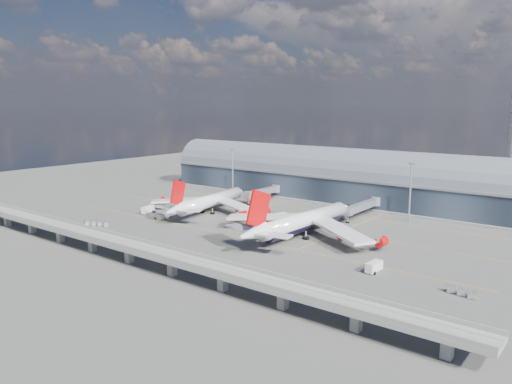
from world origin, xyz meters
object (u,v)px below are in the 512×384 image
Objects in this scene: service_truck_0 at (148,210)px; service_truck_2 at (274,229)px; airliner_right at (302,222)px; service_truck_5 at (343,215)px; floodlight_mast_right at (410,191)px; airliner_left at (209,201)px; floodlight_mast_left at (233,171)px; cargo_train_0 at (96,223)px; cargo_train_2 at (462,292)px; service_truck_1 at (160,217)px; service_truck_3 at (374,267)px; service_truck_4 at (281,217)px; cargo_train_1 at (137,243)px.

service_truck_0 reaches higher than service_truck_2.
airliner_right reaches higher than service_truck_5.
floodlight_mast_right is 3.14× the size of service_truck_0.
floodlight_mast_right is at bearing 12.17° from service_truck_0.
service_truck_0 is 89.66m from service_truck_5.
airliner_left is at bearing 141.70° from service_truck_5.
floodlight_mast_left is at bearing 53.42° from service_truck_2.
service_truck_5 reaches higher than service_truck_2.
cargo_train_2 is at bearing -63.42° from cargo_train_0.
service_truck_5 is 92.48m from cargo_train_2.
service_truck_3 reaches higher than service_truck_1.
floodlight_mast_left reaches higher than service_truck_2.
service_truck_4 reaches higher than cargo_train_0.
service_truck_3 is at bearing -23.37° from service_truck_0.
floodlight_mast_right reaches higher than airliner_left.
service_truck_0 is (-79.26, -8.73, -4.18)m from airliner_right.
service_truck_1 is at bearing 153.34° from service_truck_5.
floodlight_mast_left is 136.42m from service_truck_3.
floodlight_mast_left is 3.02× the size of cargo_train_2.
airliner_right reaches higher than service_truck_3.
cargo_train_2 is at bearing -108.58° from service_truck_5.
cargo_train_2 is (145.15, -15.45, -0.70)m from service_truck_0.
airliner_right is 86.37m from cargo_train_0.
service_truck_0 is 29.37m from cargo_train_0.
cargo_train_1 is (38.89, -37.75, -0.89)m from service_truck_0.
service_truck_1 is 0.73× the size of service_truck_5.
service_truck_0 is (-2.36, -58.24, -11.97)m from floodlight_mast_left.
service_truck_1 is at bearing 74.54° from cargo_train_2.
service_truck_5 is (9.24, 39.50, 0.09)m from service_truck_2.
service_truck_4 is (34.80, 8.60, -3.99)m from airliner_left.
floodlight_mast_left is 45.98m from airliner_left.
floodlight_mast_right is 3.96× the size of service_truck_5.
service_truck_3 is at bearing 72.08° from cargo_train_2.
service_truck_4 reaches higher than cargo_train_1.
floodlight_mast_right is 133.87m from cargo_train_0.
service_truck_4 is at bearing -23.82° from cargo_train_0.
cargo_train_2 is (65.89, -24.19, -4.87)m from airliner_right.
airliner_left is 9.85× the size of service_truck_5.
service_truck_0 reaches higher than cargo_train_1.
floodlight_mast_left is 2.85× the size of cargo_train_1.
service_truck_4 is at bearing -144.69° from floodlight_mast_right.
floodlight_mast_left reaches higher than cargo_train_1.
service_truck_1 is at bearing -179.93° from service_truck_3.
service_truck_2 is at bearing -23.31° from airliner_left.
cargo_train_0 is (1.87, -29.30, -0.65)m from service_truck_0.
service_truck_5 is (74.24, -11.63, -12.13)m from floodlight_mast_left.
airliner_left is 57.99m from cargo_train_1.
floodlight_mast_right is 115.79m from cargo_train_1.
service_truck_1 is (11.79, -63.60, -12.31)m from floodlight_mast_left.
cargo_train_0 is (-55.28, -55.52, -0.58)m from service_truck_4.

